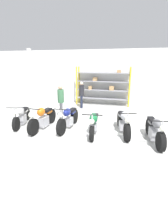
% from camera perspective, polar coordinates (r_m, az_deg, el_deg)
% --- Properties ---
extents(ground_plane, '(30.00, 30.00, 0.00)m').
position_cam_1_polar(ground_plane, '(7.31, -0.82, -6.11)').
color(ground_plane, silver).
extents(back_wall, '(30.00, 0.08, 3.60)m').
position_cam_1_polar(back_wall, '(12.06, 6.24, 11.21)').
color(back_wall, silver).
rests_on(back_wall, ground_plane).
extents(shelving_rack, '(3.53, 0.63, 2.49)m').
position_cam_1_polar(shelving_rack, '(11.74, 6.15, 8.57)').
color(shelving_rack, yellow).
rests_on(shelving_rack, ground_plane).
extents(support_pillar, '(0.28, 0.28, 3.60)m').
position_cam_1_polar(support_pillar, '(11.96, -16.88, 10.61)').
color(support_pillar, silver).
rests_on(support_pillar, ground_plane).
extents(motorcycle_white, '(0.85, 1.99, 0.98)m').
position_cam_1_polar(motorcycle_white, '(8.35, -19.66, -1.15)').
color(motorcycle_white, black).
rests_on(motorcycle_white, ground_plane).
extents(motorcycle_orange, '(0.63, 2.21, 1.06)m').
position_cam_1_polar(motorcycle_orange, '(7.61, -13.31, -2.01)').
color(motorcycle_orange, black).
rests_on(motorcycle_orange, ground_plane).
extents(motorcycle_blue, '(0.60, 2.12, 1.04)m').
position_cam_1_polar(motorcycle_blue, '(7.43, -5.15, -2.09)').
color(motorcycle_blue, black).
rests_on(motorcycle_blue, ground_plane).
extents(motorcycle_green, '(0.72, 1.96, 0.98)m').
position_cam_1_polar(motorcycle_green, '(6.87, 3.21, -3.65)').
color(motorcycle_green, black).
rests_on(motorcycle_green, ground_plane).
extents(motorcycle_silver, '(0.78, 2.17, 1.04)m').
position_cam_1_polar(motorcycle_silver, '(7.08, 12.75, -3.32)').
color(motorcycle_silver, black).
rests_on(motorcycle_silver, ground_plane).
extents(motorcycle_grey, '(0.66, 2.00, 1.00)m').
position_cam_1_polar(motorcycle_grey, '(6.65, 22.14, -5.60)').
color(motorcycle_grey, black).
rests_on(motorcycle_grey, ground_plane).
extents(person_browsing, '(0.44, 0.44, 1.68)m').
position_cam_1_polar(person_browsing, '(8.80, -7.58, 4.22)').
color(person_browsing, '#595960').
rests_on(person_browsing, ground_plane).
extents(person_near_rack, '(0.38, 0.38, 1.62)m').
position_cam_1_polar(person_near_rack, '(10.86, -0.80, 6.31)').
color(person_near_rack, '#1E2338').
rests_on(person_near_rack, ground_plane).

